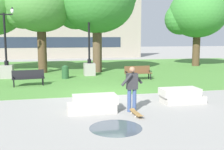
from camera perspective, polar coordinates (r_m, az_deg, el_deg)
The scene contains 16 objects.
ground_plane at distance 12.71m, azimuth -1.62°, elevation -4.51°, with size 140.00×140.00×0.00m, color gray.
grass_lawn at distance 22.48m, azimuth -6.44°, elevation 0.95°, with size 40.00×20.00×0.02m, color #4C8438.
concrete_block_center at distance 9.93m, azimuth -4.14°, elevation -6.29°, with size 1.87×0.90×0.64m.
concrete_block_left at distance 11.66m, azimuth 14.85°, elevation -4.38°, with size 1.88×0.90×0.64m.
person_skateboarder at distance 9.85m, azimuth 4.38°, elevation -2.46°, with size 0.96×0.47×1.71m.
skateboard at distance 9.55m, azimuth 5.30°, elevation -8.27°, with size 0.27×1.03×0.14m.
puddle at distance 8.28m, azimuth 0.81°, elevation -11.41°, with size 1.65×1.65×0.01m, color #47515B.
park_bench_near_left at distance 15.91m, azimuth -17.76°, elevation -0.38°, with size 1.85×0.76×0.90m.
park_bench_near_right at distance 17.46m, azimuth 5.67°, elevation 0.68°, with size 1.83×0.63×0.90m.
lamp_post_left at distance 19.41m, azimuth -4.96°, elevation 2.88°, with size 1.32×0.80×4.95m.
lamp_post_center at distance 19.37m, azimuth -21.97°, elevation 2.25°, with size 1.32×0.80×4.82m.
tree_near_left at distance 21.51m, azimuth -3.53°, elevation 15.71°, with size 6.36×6.05×8.28m.
tree_far_right at distance 27.51m, azimuth 18.01°, elevation 12.56°, with size 5.90×5.62×7.56m.
tree_far_left at distance 21.66m, azimuth -15.48°, elevation 14.54°, with size 5.41×5.15×7.58m.
trash_bin at distance 18.11m, azimuth -10.15°, elevation 0.75°, with size 0.49×0.49×0.96m.
building_facade_distant at distance 36.73m, azimuth -12.43°, elevation 10.65°, with size 24.21×1.03×9.13m.
Camera 1 is at (-2.34, -12.19, 2.76)m, focal length 42.00 mm.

